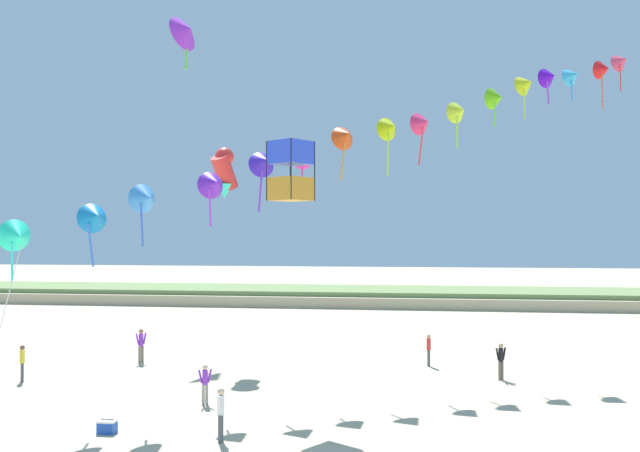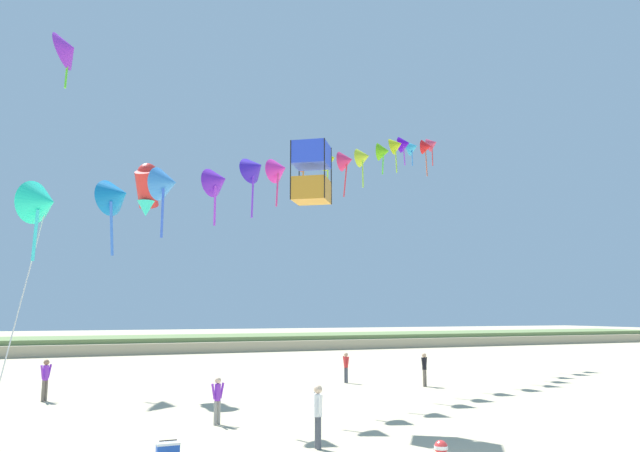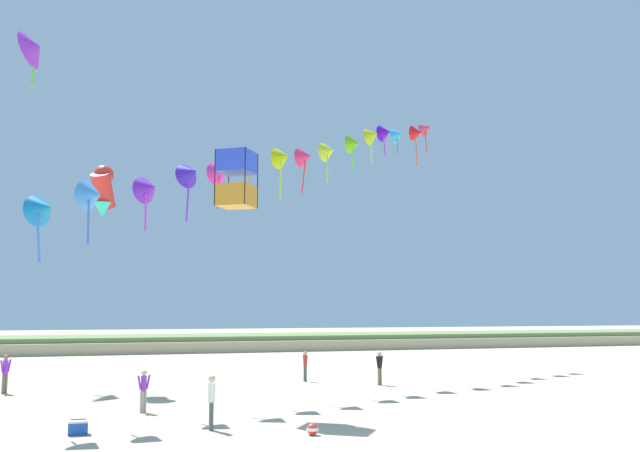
{
  "view_description": "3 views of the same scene",
  "coord_description": "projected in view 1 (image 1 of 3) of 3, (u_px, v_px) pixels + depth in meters",
  "views": [
    {
      "loc": [
        3.29,
        -15.73,
        6.49
      ],
      "look_at": [
        -0.48,
        12.18,
        6.85
      ],
      "focal_mm": 38.0,
      "sensor_mm": 36.0,
      "label": 1
    },
    {
      "loc": [
        -8.55,
        -10.26,
        3.68
      ],
      "look_at": [
        -0.11,
        11.06,
        7.17
      ],
      "focal_mm": 32.0,
      "sensor_mm": 36.0,
      "label": 2
    },
    {
      "loc": [
        -5.7,
        -16.93,
        3.73
      ],
      "look_at": [
        2.5,
        10.0,
        7.24
      ],
      "focal_mm": 38.0,
      "sensor_mm": 36.0,
      "label": 3
    }
  ],
  "objects": [
    {
      "name": "person_far_left",
      "position": [
        501.0,
        359.0,
        30.13
      ],
      "size": [
        0.53,
        0.38,
        1.65
      ],
      "color": "#726656",
      "rests_on": "ground"
    },
    {
      "name": "person_far_right",
      "position": [
        429.0,
        348.0,
        33.28
      ],
      "size": [
        0.22,
        0.56,
        1.58
      ],
      "color": "#474C56",
      "rests_on": "ground"
    },
    {
      "name": "large_kite_low_lead",
      "position": [
        187.0,
        31.0,
        42.75
      ],
      "size": [
        2.18,
        2.68,
        3.7
      ],
      "color": "#A230D6"
    },
    {
      "name": "beach_cooler",
      "position": [
        107.0,
        427.0,
        22.08
      ],
      "size": [
        0.58,
        0.41,
        0.46
      ],
      "color": "blue",
      "rests_on": "ground"
    },
    {
      "name": "person_mid_center",
      "position": [
        205.0,
        382.0,
        25.74
      ],
      "size": [
        0.51,
        0.31,
        1.54
      ],
      "color": "gray",
      "rests_on": "ground"
    },
    {
      "name": "large_kite_mid_trail",
      "position": [
        291.0,
        171.0,
        25.35
      ],
      "size": [
        1.81,
        1.81,
        2.23
      ],
      "color": "orange"
    },
    {
      "name": "large_kite_high_solo",
      "position": [
        225.0,
        171.0,
        35.33
      ],
      "size": [
        1.57,
        1.93,
        2.67
      ],
      "color": "red"
    },
    {
      "name": "dune_ridge",
      "position": [
        376.0,
        296.0,
        63.86
      ],
      "size": [
        120.0,
        10.96,
        1.39
      ],
      "color": "tan",
      "rests_on": "ground"
    },
    {
      "name": "person_far_center",
      "position": [
        221.0,
        411.0,
        21.13
      ],
      "size": [
        0.23,
        0.59,
        1.7
      ],
      "color": "#474C56",
      "rests_on": "ground"
    },
    {
      "name": "person_near_right",
      "position": [
        22.0,
        361.0,
        29.79
      ],
      "size": [
        0.41,
        0.5,
        1.62
      ],
      "color": "#474C56",
      "rests_on": "ground"
    },
    {
      "name": "person_near_left",
      "position": [
        141.0,
        343.0,
        34.1
      ],
      "size": [
        0.46,
        0.51,
        1.72
      ],
      "color": "#726656",
      "rests_on": "ground"
    },
    {
      "name": "kite_banner_string",
      "position": [
        408.0,
        123.0,
        32.08
      ],
      "size": [
        27.48,
        23.53,
        17.65
      ],
      "color": "#1FEBBD"
    }
  ]
}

